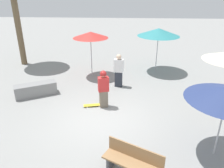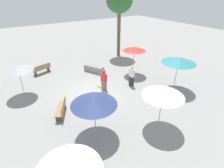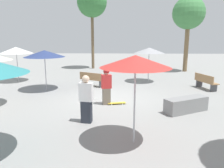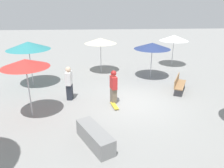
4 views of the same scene
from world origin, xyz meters
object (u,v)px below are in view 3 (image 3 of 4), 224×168
(palm_tree_far_back, at_px, (92,3))
(palm_tree_left, at_px, (189,14))
(shade_umbrella_red, at_px, (135,62))
(bystander_watching, at_px, (86,99))
(shade_umbrella_navy, at_px, (44,54))
(bench_near, at_px, (92,79))
(concrete_ledge, at_px, (186,105))
(shade_umbrella_white, at_px, (16,50))
(skateboard, at_px, (117,103))
(shade_umbrella_grey, at_px, (149,50))
(bench_far, at_px, (206,82))
(skater_main, at_px, (106,85))

(palm_tree_far_back, distance_m, palm_tree_left, 8.44)
(shade_umbrella_red, xyz_separation_m, bystander_watching, (1.43, 1.56, -1.46))
(shade_umbrella_navy, relative_size, bystander_watching, 1.34)
(bench_near, relative_size, palm_tree_left, 0.26)
(concrete_ledge, relative_size, shade_umbrella_white, 0.82)
(bench_near, xyz_separation_m, shade_umbrella_white, (1.32, 5.17, 1.66))
(concrete_ledge, height_order, shade_umbrella_white, shade_umbrella_white)
(bench_near, height_order, shade_umbrella_white, shade_umbrella_white)
(skateboard, distance_m, palm_tree_far_back, 13.01)
(shade_umbrella_grey, distance_m, shade_umbrella_white, 8.73)
(shade_umbrella_grey, height_order, palm_tree_far_back, palm_tree_far_back)
(concrete_ledge, xyz_separation_m, palm_tree_left, (10.71, -2.95, 4.51))
(shade_umbrella_white, relative_size, shade_umbrella_navy, 1.02)
(shade_umbrella_red, relative_size, bystander_watching, 1.47)
(skateboard, relative_size, shade_umbrella_white, 0.36)
(bench_far, distance_m, shade_umbrella_navy, 9.23)
(shade_umbrella_red, relative_size, palm_tree_far_back, 0.34)
(shade_umbrella_grey, bearing_deg, bench_near, 113.16)
(shade_umbrella_grey, height_order, palm_tree_left, palm_tree_left)
(bench_near, xyz_separation_m, shade_umbrella_red, (-7.14, -2.12, 1.87))
(concrete_ledge, relative_size, bench_near, 1.16)
(bench_far, bearing_deg, shade_umbrella_white, -115.88)
(skateboard, xyz_separation_m, shade_umbrella_navy, (2.63, 4.05, 1.97))
(palm_tree_far_back, bearing_deg, concrete_ledge, -156.63)
(concrete_ledge, height_order, shade_umbrella_red, shade_umbrella_red)
(shade_umbrella_navy, relative_size, palm_tree_left, 0.36)
(skateboard, relative_size, shade_umbrella_red, 0.33)
(skateboard, relative_size, palm_tree_left, 0.13)
(shade_umbrella_navy, bearing_deg, bench_far, -86.83)
(shade_umbrella_navy, bearing_deg, concrete_ledge, -117.17)
(skater_main, distance_m, palm_tree_left, 12.28)
(shade_umbrella_red, bearing_deg, palm_tree_left, -21.13)
(shade_umbrella_grey, xyz_separation_m, palm_tree_far_back, (6.23, 4.49, 3.86))
(palm_tree_far_back, bearing_deg, skater_main, -169.79)
(concrete_ledge, relative_size, palm_tree_left, 0.30)
(shade_umbrella_navy, bearing_deg, palm_tree_far_back, -10.13)
(shade_umbrella_grey, distance_m, palm_tree_far_back, 8.60)
(palm_tree_far_back, bearing_deg, shade_umbrella_grey, -144.23)
(bench_far, distance_m, palm_tree_far_back, 12.42)
(shade_umbrella_white, xyz_separation_m, shade_umbrella_navy, (-2.27, -2.68, -0.05))
(skateboard, bearing_deg, concrete_ledge, -30.08)
(bench_far, xyz_separation_m, shade_umbrella_white, (1.77, 11.75, 1.66))
(concrete_ledge, distance_m, palm_tree_far_back, 14.45)
(bench_near, height_order, palm_tree_left, palm_tree_left)
(bench_near, relative_size, shade_umbrella_grey, 0.72)
(shade_umbrella_navy, bearing_deg, bench_near, -69.14)
(concrete_ledge, bearing_deg, shade_umbrella_red, 140.42)
(shade_umbrella_grey, height_order, shade_umbrella_white, shade_umbrella_white)
(shade_umbrella_red, bearing_deg, shade_umbrella_grey, -9.42)
(shade_umbrella_grey, bearing_deg, skateboard, 158.65)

